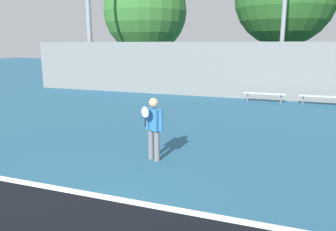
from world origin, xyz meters
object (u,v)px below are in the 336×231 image
Objects in this scene: tennis_net at (36,216)px; bench_courtside_near at (323,97)px; tennis_player at (154,125)px; light_pole_near_left at (88,1)px; bench_courtside_far at (264,94)px; tree_dark_dense at (145,12)px.

tennis_net is 14.28m from bench_courtside_near.
tennis_player is at bearing 88.21° from tennis_net.
light_pole_near_left is (-13.43, 1.35, 4.96)m from bench_courtside_near.
bench_courtside_far is at bearing 180.00° from bench_courtside_near.
tree_dark_dense reaches higher than bench_courtside_near.
bench_courtside_near is (4.77, 13.46, -0.09)m from tennis_net.
light_pole_near_left is at bearing 120.34° from tennis_net.
bench_courtside_far is (-2.64, 0.00, -0.00)m from bench_courtside_near.
tennis_player reaches higher than tennis_net.
light_pole_near_left reaches higher than bench_courtside_far.
bench_courtside_near is at bearing 0.00° from bench_courtside_far.
tennis_net is 1.27× the size of tree_dark_dense.
tennis_player is 0.75× the size of bench_courtside_near.
tennis_net reaches higher than bench_courtside_near.
tennis_player is 19.06m from tree_dark_dense.
tree_dark_dense is (-7.66, 16.91, 4.35)m from tennis_player.
tennis_net is 13.63m from bench_courtside_far.
tennis_player is 0.19× the size of tree_dark_dense.
bench_courtside_near is 14.38m from light_pole_near_left.
bench_courtside_near is at bearing -31.12° from tree_dark_dense.
tennis_net is at bearing -70.17° from tree_dark_dense.
light_pole_near_left reaches higher than tree_dark_dense.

